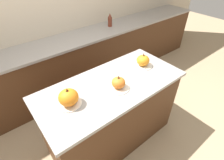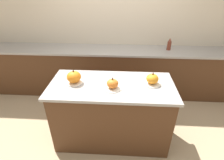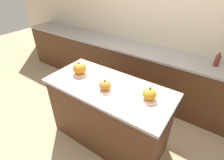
% 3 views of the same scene
% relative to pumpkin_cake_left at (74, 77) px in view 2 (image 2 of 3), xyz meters
% --- Properties ---
extents(ground_plane, '(12.00, 12.00, 0.00)m').
position_rel_pumpkin_cake_left_xyz_m(ground_plane, '(0.48, -0.02, -1.00)').
color(ground_plane, tan).
extents(wall_back, '(8.00, 0.06, 2.50)m').
position_rel_pumpkin_cake_left_xyz_m(wall_back, '(0.48, 1.56, 0.25)').
color(wall_back, beige).
rests_on(wall_back, ground_plane).
extents(kitchen_island, '(1.59, 0.74, 0.93)m').
position_rel_pumpkin_cake_left_xyz_m(kitchen_island, '(0.48, -0.02, -0.54)').
color(kitchen_island, '#4C2D19').
rests_on(kitchen_island, ground_plane).
extents(back_counter, '(6.00, 0.60, 0.94)m').
position_rel_pumpkin_cake_left_xyz_m(back_counter, '(0.48, 1.23, -0.53)').
color(back_counter, '#4C2D19').
rests_on(back_counter, ground_plane).
extents(pumpkin_cake_left, '(0.22, 0.22, 0.19)m').
position_rel_pumpkin_cake_left_xyz_m(pumpkin_cake_left, '(0.00, 0.00, 0.00)').
color(pumpkin_cake_left, silver).
rests_on(pumpkin_cake_left, kitchen_island).
extents(pumpkin_cake_center, '(0.24, 0.24, 0.15)m').
position_rel_pumpkin_cake_left_xyz_m(pumpkin_cake_center, '(0.50, -0.10, -0.02)').
color(pumpkin_cake_center, silver).
rests_on(pumpkin_cake_center, kitchen_island).
extents(pumpkin_cake_right, '(0.24, 0.24, 0.17)m').
position_rel_pumpkin_cake_left_xyz_m(pumpkin_cake_right, '(0.99, 0.03, -0.01)').
color(pumpkin_cake_right, silver).
rests_on(pumpkin_cake_right, kitchen_island).
extents(bottle_tall, '(0.07, 0.07, 0.22)m').
position_rel_pumpkin_cake_left_xyz_m(bottle_tall, '(1.46, 1.27, 0.04)').
color(bottle_tall, maroon).
rests_on(bottle_tall, back_counter).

